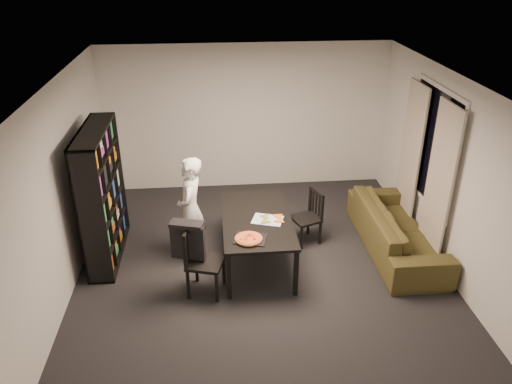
{
  "coord_description": "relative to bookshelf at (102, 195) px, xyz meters",
  "views": [
    {
      "loc": [
        -0.61,
        -5.7,
        4.05
      ],
      "look_at": [
        -0.05,
        0.3,
        1.05
      ],
      "focal_mm": 35.0,
      "sensor_mm": 36.0,
      "label": 1
    }
  ],
  "objects": [
    {
      "name": "draped_jacket",
      "position": [
        1.19,
        -0.96,
        -0.18
      ],
      "size": [
        0.44,
        0.29,
        0.51
      ],
      "rotation": [
        0.0,
        0.0,
        1.29
      ],
      "color": "black",
      "rests_on": "chair_left"
    },
    {
      "name": "curtain_right",
      "position": [
        4.56,
        0.52,
        0.2
      ],
      "size": [
        0.03,
        0.7,
        2.25
      ],
      "primitive_type": "cube",
      "color": "#BAB09F",
      "rests_on": "room"
    },
    {
      "name": "bookshelf",
      "position": [
        0.0,
        0.0,
        0.0
      ],
      "size": [
        0.35,
        1.5,
        1.9
      ],
      "primitive_type": "cube",
      "color": "black",
      "rests_on": "room"
    },
    {
      "name": "chair_right",
      "position": [
        2.95,
        0.09,
        -0.48
      ],
      "size": [
        0.49,
        0.49,
        0.82
      ],
      "rotation": [
        0.0,
        0.0,
        -1.19
      ],
      "color": "black",
      "rests_on": "room"
    },
    {
      "name": "person",
      "position": [
        1.21,
        -0.17,
        -0.19
      ],
      "size": [
        0.43,
        0.59,
        1.52
      ],
      "primitive_type": "imported",
      "rotation": [
        0.0,
        0.0,
        -1.69
      ],
      "color": "white",
      "rests_on": "room"
    },
    {
      "name": "baking_tray",
      "position": [
        1.98,
        -0.93,
        -0.24
      ],
      "size": [
        0.47,
        0.41,
        0.01
      ],
      "primitive_type": "cube",
      "rotation": [
        0.0,
        0.0,
        -0.27
      ],
      "color": "black",
      "rests_on": "dining_table"
    },
    {
      "name": "room",
      "position": [
        2.16,
        -0.6,
        0.35
      ],
      "size": [
        5.01,
        5.51,
        2.61
      ],
      "color": "black",
      "rests_on": "ground"
    },
    {
      "name": "window_pane",
      "position": [
        4.64,
        -0.0,
        0.55
      ],
      "size": [
        0.02,
        1.4,
        1.6
      ],
      "primitive_type": "cube",
      "color": "black",
      "rests_on": "room"
    },
    {
      "name": "dining_table",
      "position": [
        2.11,
        -0.4,
        -0.31
      ],
      "size": [
        0.94,
        1.69,
        0.71
      ],
      "color": "black",
      "rests_on": "room"
    },
    {
      "name": "curtain_left",
      "position": [
        4.56,
        -0.52,
        0.2
      ],
      "size": [
        0.03,
        0.7,
        2.25
      ],
      "primitive_type": "cube",
      "color": "#BAB09F",
      "rests_on": "room"
    },
    {
      "name": "pepperoni_pizza",
      "position": [
        1.95,
        -0.97,
        -0.22
      ],
      "size": [
        0.35,
        0.35,
        0.03
      ],
      "rotation": [
        0.0,
        0.0,
        -0.05
      ],
      "color": "#98572C",
      "rests_on": "dining_table"
    },
    {
      "name": "kitchen_towel",
      "position": [
        2.25,
        -0.47,
        -0.24
      ],
      "size": [
        0.47,
        0.41,
        0.01
      ],
      "primitive_type": "cube",
      "rotation": [
        0.0,
        0.0,
        -0.32
      ],
      "color": "white",
      "rests_on": "dining_table"
    },
    {
      "name": "sofa",
      "position": [
        4.17,
        -0.26,
        -0.62
      ],
      "size": [
        0.87,
        2.23,
        0.65
      ],
      "primitive_type": "imported",
      "rotation": [
        0.0,
        0.0,
        1.57
      ],
      "color": "#393617",
      "rests_on": "room"
    },
    {
      "name": "window_frame",
      "position": [
        4.64,
        -0.0,
        0.55
      ],
      "size": [
        0.03,
        1.52,
        1.72
      ],
      "primitive_type": "cube",
      "color": "white",
      "rests_on": "room"
    },
    {
      "name": "pizza_slices",
      "position": [
        2.31,
        -0.46,
        -0.23
      ],
      "size": [
        0.45,
        0.42,
        0.01
      ],
      "primitive_type": null,
      "rotation": [
        0.0,
        0.0,
        -0.34
      ],
      "color": "#BE8B3B",
      "rests_on": "dining_table"
    },
    {
      "name": "chair_left",
      "position": [
        1.31,
        -0.99,
        -0.42
      ],
      "size": [
        0.53,
        0.53,
        0.93
      ],
      "rotation": [
        0.0,
        0.0,
        1.29
      ],
      "color": "black",
      "rests_on": "room"
    }
  ]
}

